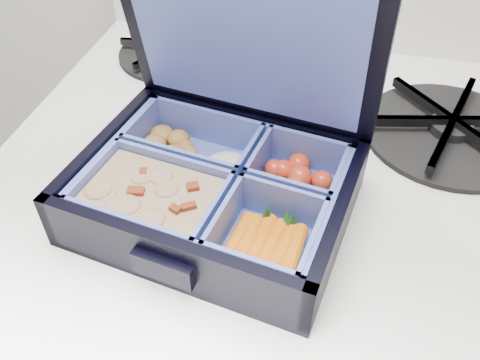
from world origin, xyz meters
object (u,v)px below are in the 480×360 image
(stove, at_px, (267,353))
(burner_grate, at_px, (451,125))
(bento_box, at_px, (215,190))
(fork, at_px, (309,134))

(stove, height_order, burner_grate, burner_grate)
(bento_box, bearing_deg, burner_grate, 47.10)
(bento_box, distance_m, burner_grate, 0.30)
(burner_grate, bearing_deg, fork, -165.49)
(bento_box, relative_size, fork, 1.53)
(stove, relative_size, burner_grate, 4.72)
(bento_box, distance_m, fork, 0.16)
(stove, distance_m, fork, 0.48)
(stove, distance_m, bento_box, 0.52)
(burner_grate, bearing_deg, bento_box, -141.65)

